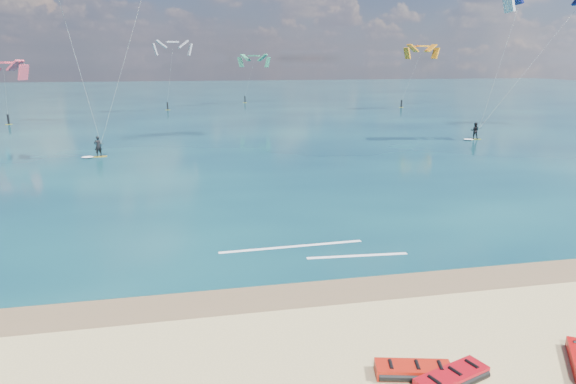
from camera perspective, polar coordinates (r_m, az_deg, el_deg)
The scene contains 9 objects.
ground at distance 55.95m, azimuth -8.51°, elevation 5.18°, with size 320.00×320.00×0.00m, color tan.
wet_sand_strip at distance 20.46m, azimuth -2.43°, elevation -11.55°, with size 320.00×2.40×0.01m, color brown.
sea at distance 119.52m, azimuth -10.29°, elevation 10.07°, with size 320.00×200.00×0.04m, color #0A283A.
packed_kite_left at distance 16.38m, azimuth 17.69°, elevation -19.59°, with size 2.54×1.10×0.40m, color #B10913, non-canonical shape.
packed_kite_mid at distance 16.43m, azimuth 13.71°, elevation -19.17°, with size 2.41×1.09×0.40m, color red, non-canonical shape.
kitesurfer_main at distance 48.04m, azimuth -20.37°, elevation 15.24°, with size 10.52×7.45×19.57m.
kitesurfer_far at distance 62.47m, azimuth 23.90°, elevation 13.93°, with size 13.17×5.16×18.05m.
shoreline_foam at distance 24.99m, azimuth 3.28°, elevation -6.46°, with size 8.80×2.34×0.01m.
distant_kites at distance 94.83m, azimuth -12.32°, elevation 12.07°, with size 86.15×40.38×11.77m.
Camera 1 is at (-2.83, -15.15, 9.03)m, focal length 32.00 mm.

